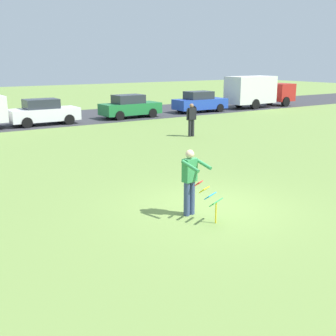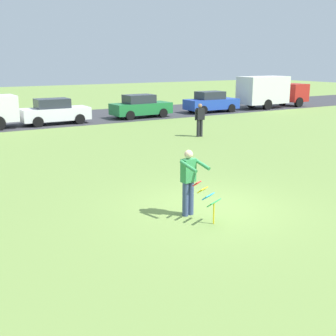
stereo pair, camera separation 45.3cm
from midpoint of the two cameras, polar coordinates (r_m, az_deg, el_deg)
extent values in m
plane|color=olive|center=(11.97, 4.69, -5.18)|extent=(120.00, 120.00, 0.00)
cube|color=#38383D|center=(30.30, -19.88, 5.75)|extent=(120.00, 8.00, 0.01)
cylinder|color=#384772|center=(11.30, 2.00, -3.91)|extent=(0.16, 0.16, 0.90)
cylinder|color=#384772|center=(11.18, 1.32, -4.10)|extent=(0.16, 0.16, 0.90)
cube|color=#338C4C|center=(11.03, 1.69, -0.30)|extent=(0.39, 0.27, 0.60)
sphere|color=beige|center=(10.94, 1.70, 1.83)|extent=(0.22, 0.22, 0.22)
cylinder|color=#338C4C|center=(10.97, 3.42, 0.58)|extent=(0.17, 0.59, 0.24)
cylinder|color=#338C4C|center=(10.67, 1.74, 0.21)|extent=(0.17, 0.59, 0.24)
cube|color=red|center=(10.77, 2.86, -2.02)|extent=(0.26, 0.22, 0.12)
cube|color=yellow|center=(10.73, 3.61, -2.84)|extent=(0.35, 0.26, 0.12)
cube|color=#1E99D8|center=(10.70, 4.37, -3.67)|extent=(0.44, 0.30, 0.12)
cube|color=green|center=(10.68, 5.14, -4.50)|extent=(0.52, 0.34, 0.12)
cylinder|color=yellow|center=(10.77, 5.11, -5.87)|extent=(0.04, 0.04, 0.54)
cube|color=white|center=(28.24, -16.41, 6.76)|extent=(4.22, 1.75, 0.76)
cube|color=#282D38|center=(28.12, -16.80, 8.07)|extent=(2.03, 1.42, 0.60)
cylinder|color=black|center=(29.43, -14.39, 6.54)|extent=(0.64, 0.23, 0.64)
cylinder|color=black|center=(27.91, -13.31, 6.22)|extent=(0.64, 0.23, 0.64)
cylinder|color=black|center=(28.71, -19.33, 6.01)|extent=(0.64, 0.23, 0.64)
cylinder|color=black|center=(27.16, -18.50, 5.66)|extent=(0.64, 0.23, 0.64)
cube|color=#1E7238|center=(30.57, -5.39, 7.78)|extent=(4.23, 1.78, 0.76)
cube|color=#282D38|center=(30.43, -5.66, 9.00)|extent=(2.04, 1.43, 0.60)
cylinder|color=black|center=(31.95, -4.04, 7.50)|extent=(0.64, 0.23, 0.64)
cylinder|color=black|center=(30.58, -2.48, 7.23)|extent=(0.64, 0.23, 0.64)
cylinder|color=black|center=(30.71, -8.25, 7.13)|extent=(0.64, 0.23, 0.64)
cylinder|color=black|center=(29.28, -6.83, 6.84)|extent=(0.64, 0.23, 0.64)
cube|color=#2347B7|center=(33.87, 3.86, 8.41)|extent=(4.23, 1.79, 0.76)
cube|color=#282D38|center=(33.72, 3.67, 9.52)|extent=(2.04, 1.44, 0.60)
cylinder|color=black|center=(35.32, 4.79, 8.10)|extent=(0.64, 0.23, 0.64)
cylinder|color=black|center=(34.05, 6.44, 7.85)|extent=(0.64, 0.23, 0.64)
cylinder|color=black|center=(33.82, 1.23, 7.89)|extent=(0.64, 0.23, 0.64)
cylinder|color=black|center=(32.49, 2.82, 7.62)|extent=(0.64, 0.23, 0.64)
cube|color=#B2231E|center=(39.91, 14.26, 9.63)|extent=(1.84, 1.94, 1.50)
cube|color=silver|center=(37.20, 10.45, 10.08)|extent=(4.24, 2.08, 2.20)
cylinder|color=black|center=(40.32, 12.87, 8.68)|extent=(0.85, 0.30, 0.84)
cylinder|color=black|center=(39.11, 14.86, 8.41)|extent=(0.85, 0.30, 0.84)
cylinder|color=black|center=(37.69, 9.00, 8.51)|extent=(0.85, 0.30, 0.84)
cylinder|color=black|center=(36.39, 11.01, 8.23)|extent=(0.85, 0.30, 0.84)
cylinder|color=#26262B|center=(22.97, 2.71, 5.29)|extent=(0.16, 0.16, 0.90)
cylinder|color=#26262B|center=(22.88, 2.31, 5.26)|extent=(0.16, 0.16, 0.90)
cube|color=black|center=(22.82, 2.53, 7.14)|extent=(0.39, 0.27, 0.60)
sphere|color=#9E7051|center=(22.78, 2.54, 8.19)|extent=(0.22, 0.22, 0.22)
cylinder|color=black|center=(22.94, 3.07, 7.08)|extent=(0.09, 0.09, 0.58)
cylinder|color=black|center=(22.72, 1.99, 7.02)|extent=(0.09, 0.09, 0.58)
camera|label=1|loc=(0.23, -91.09, -0.27)|focal=46.38mm
camera|label=2|loc=(0.23, 88.91, 0.27)|focal=46.38mm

